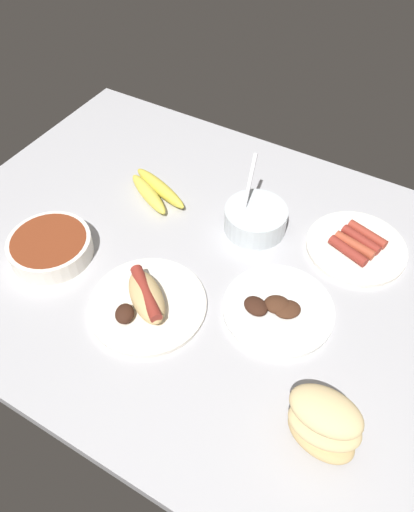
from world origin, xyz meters
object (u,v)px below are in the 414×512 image
at_px(bread_stack, 324,424).
at_px(bowl_chili, 50,246).
at_px(banana_bunch, 155,191).
at_px(plate_sausages, 357,246).
at_px(plate_grilled_meat, 277,308).
at_px(bowl_coleslaw, 255,218).
at_px(plate_hotdog_assembled, 146,301).

distance_m(bread_stack, bowl_chili, 0.65).
height_order(banana_bunch, plate_sausages, banana_bunch).
xyz_separation_m(plate_sausages, bread_stack, (-0.08, 0.43, 0.04)).
height_order(plate_grilled_meat, banana_bunch, same).
bearing_deg(bowl_coleslaw, banana_bunch, 5.32).
relative_size(bowl_chili, plate_hotdog_assembled, 0.76).
xyz_separation_m(bread_stack, plate_hotdog_assembled, (0.39, -0.07, -0.04)).
bearing_deg(plate_sausages, plate_hotdog_assembled, 49.25).
height_order(plate_grilled_meat, bread_stack, bread_stack).
bearing_deg(plate_grilled_meat, plate_hotdog_assembled, 27.78).
height_order(plate_sausages, plate_hotdog_assembled, plate_hotdog_assembled).
bearing_deg(plate_sausages, bowl_coleslaw, 13.72).
relative_size(bread_stack, plate_hotdog_assembled, 0.56).
bearing_deg(bowl_coleslaw, bowl_chili, 40.24).
relative_size(plate_sausages, bread_stack, 1.67).
height_order(banana_bunch, bowl_chili, bowl_chili).
xyz_separation_m(bowl_chili, plate_hotdog_assembled, (-0.26, 0.01, -0.01)).
bearing_deg(plate_sausages, banana_bunch, 9.26).
bearing_deg(plate_sausages, bread_stack, 100.77).
bearing_deg(bowl_coleslaw, plate_hotdog_assembled, 74.01).
bearing_deg(bread_stack, bowl_coleslaw, -51.20).
relative_size(plate_hotdog_assembled, bowl_coleslaw, 1.56).
height_order(plate_sausages, bread_stack, bread_stack).
bearing_deg(plate_hotdog_assembled, bowl_coleslaw, -105.99).
distance_m(banana_bunch, plate_hotdog_assembled, 0.33).
bearing_deg(plate_hotdog_assembled, banana_bunch, -58.66).
xyz_separation_m(banana_bunch, plate_sausages, (-0.48, -0.08, -0.01)).
relative_size(plate_grilled_meat, banana_bunch, 1.20).
bearing_deg(bread_stack, plate_sausages, -79.23).
relative_size(plate_grilled_meat, bowl_coleslaw, 1.46).
bearing_deg(plate_hotdog_assembled, bread_stack, 169.36).
bearing_deg(bowl_coleslaw, plate_grilled_meat, 127.38).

